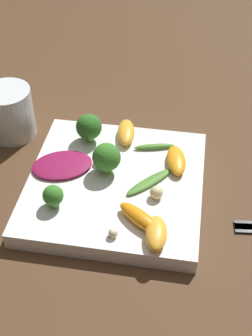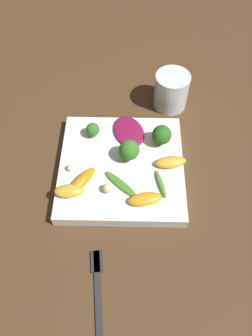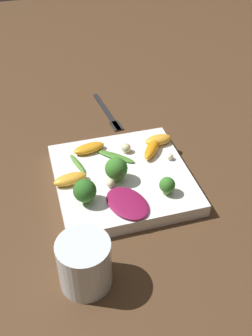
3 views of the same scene
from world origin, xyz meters
The scene contains 16 objects.
ground_plane centered at (0.00, 0.00, 0.00)m, with size 2.40×2.40×0.00m, color #4C331E.
plate centered at (0.00, 0.00, 0.01)m, with size 0.25×0.25×0.03m.
drinking_glass centered at (-0.20, 0.11, 0.04)m, with size 0.08×0.08×0.08m.
radicchio_leaf_0 centered at (-0.08, 0.01, 0.03)m, with size 0.11×0.09×0.01m.
orange_segment_0 centered at (0.05, -0.07, 0.04)m, with size 0.07×0.06×0.02m.
orange_segment_1 centered at (0.08, 0.05, 0.03)m, with size 0.04×0.07×0.02m.
orange_segment_2 centered at (0.07, -0.10, 0.04)m, with size 0.03×0.06×0.02m.
orange_segment_3 centered at (0.00, 0.10, 0.03)m, with size 0.04×0.07×0.02m.
broccoli_floret_0 centered at (-0.01, 0.02, 0.05)m, with size 0.04×0.04×0.05m.
broccoli_floret_1 centered at (-0.07, -0.06, 0.04)m, with size 0.03×0.03×0.03m.
broccoli_floret_2 centered at (-0.06, 0.08, 0.05)m, with size 0.04×0.04×0.05m.
arugula_sprig_0 centered at (0.05, 0.00, 0.03)m, with size 0.07×0.07×0.01m.
arugula_sprig_1 centered at (0.05, 0.08, 0.03)m, with size 0.06×0.03×0.01m.
macadamia_nut_0 centered at (0.06, -0.03, 0.04)m, with size 0.02×0.02×0.02m.
macadamia_nut_1 centered at (0.02, -0.10, 0.03)m, with size 0.01×0.01×0.01m.
macadamia_nut_2 centered at (-0.03, 0.03, 0.03)m, with size 0.02×0.02×0.02m.
Camera 1 is at (0.09, -0.47, 0.50)m, focal length 50.00 mm.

